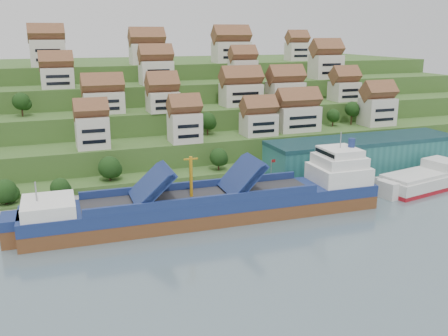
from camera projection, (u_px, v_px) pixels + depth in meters
name	position (u px, v px, depth m)	size (l,w,h in m)	color
ground	(221.00, 216.00, 120.68)	(300.00, 300.00, 0.00)	slate
quay	(269.00, 186.00, 140.67)	(180.00, 14.00, 2.20)	gray
hillside	(138.00, 111.00, 211.54)	(260.00, 128.00, 31.00)	#2D4C1E
hillside_village	(173.00, 86.00, 172.18)	(160.17, 63.53, 29.46)	beige
hillside_trees	(152.00, 127.00, 151.39)	(139.71, 62.18, 30.29)	#1A3B13
warehouse	(362.00, 154.00, 151.60)	(60.00, 15.00, 10.00)	#256664
flagpole	(271.00, 172.00, 133.99)	(1.28, 0.16, 8.00)	gray
cargo_ship	(219.00, 204.00, 118.71)	(84.86, 15.45, 18.83)	brown
second_ship	(426.00, 180.00, 141.62)	(30.16, 16.18, 8.30)	maroon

